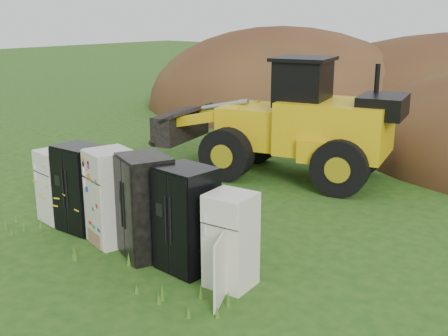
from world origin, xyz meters
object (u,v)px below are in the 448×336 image
(fridge_black_side, at_px, (81,188))
(fridge_dark_mid, at_px, (146,206))
(fridge_leftmost, at_px, (58,186))
(fridge_black_right, at_px, (187,219))
(wheel_loader, at_px, (273,117))
(fridge_open_door, at_px, (231,240))
(fridge_sticker, at_px, (112,197))

(fridge_black_side, relative_size, fridge_dark_mid, 0.94)
(fridge_leftmost, relative_size, fridge_black_right, 0.85)
(fridge_black_side, height_order, wheel_loader, wheel_loader)
(fridge_leftmost, bearing_deg, fridge_black_right, 6.99)
(fridge_open_door, bearing_deg, wheel_loader, 112.89)
(fridge_black_right, height_order, wheel_loader, wheel_loader)
(fridge_dark_mid, bearing_deg, wheel_loader, 125.22)
(fridge_sticker, height_order, fridge_black_right, fridge_sticker)
(fridge_dark_mid, xyz_separation_m, wheel_loader, (-1.38, 6.03, 0.68))
(fridge_black_side, bearing_deg, fridge_leftmost, 178.26)
(fridge_dark_mid, xyz_separation_m, fridge_black_right, (0.98, 0.06, -0.03))
(fridge_sticker, bearing_deg, fridge_leftmost, -166.17)
(fridge_open_door, bearing_deg, fridge_sticker, 174.79)
(fridge_sticker, relative_size, fridge_dark_mid, 0.97)
(fridge_sticker, height_order, fridge_open_door, fridge_sticker)
(fridge_leftmost, distance_m, fridge_black_side, 0.84)
(fridge_leftmost, bearing_deg, fridge_dark_mid, 5.96)
(fridge_dark_mid, relative_size, fridge_black_right, 1.03)
(fridge_black_side, distance_m, wheel_loader, 6.07)
(fridge_dark_mid, bearing_deg, fridge_leftmost, -158.19)
(fridge_open_door, bearing_deg, fridge_leftmost, 174.09)
(fridge_black_side, xyz_separation_m, wheel_loader, (0.62, 5.99, 0.74))
(fridge_leftmost, distance_m, fridge_open_door, 4.80)
(fridge_black_side, xyz_separation_m, fridge_sticker, (1.02, -0.03, 0.04))
(fridge_sticker, distance_m, fridge_dark_mid, 0.98)
(fridge_dark_mid, height_order, fridge_open_door, fridge_dark_mid)
(wheel_loader, bearing_deg, fridge_dark_mid, -91.23)
(fridge_dark_mid, bearing_deg, fridge_black_right, 25.83)
(wheel_loader, bearing_deg, fridge_open_door, -74.81)
(fridge_black_right, distance_m, fridge_open_door, 0.99)
(fridge_black_right, xyz_separation_m, wheel_loader, (-2.36, 5.97, 0.71))
(fridge_sticker, bearing_deg, wheel_loader, 108.22)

